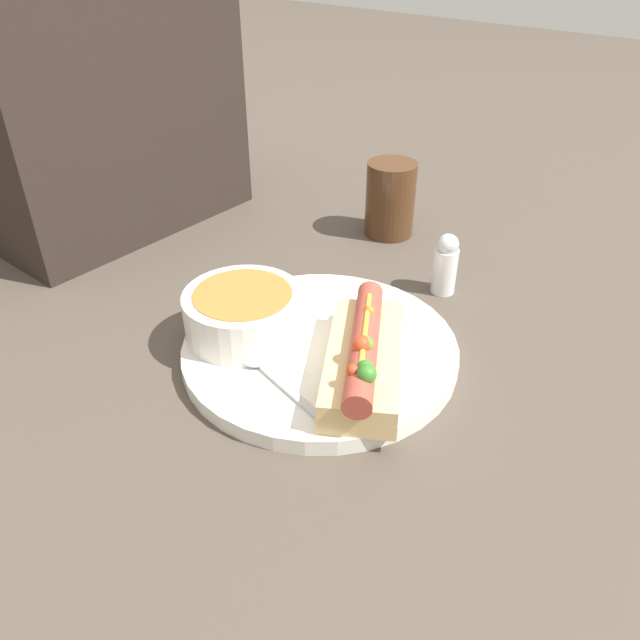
{
  "coord_description": "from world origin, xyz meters",
  "views": [
    {
      "loc": [
        -0.39,
        -0.32,
        0.39
      ],
      "look_at": [
        0.0,
        0.0,
        0.04
      ],
      "focal_mm": 35.0,
      "sensor_mm": 36.0,
      "label": 1
    }
  ],
  "objects_px": {
    "soup_bowl": "(244,311)",
    "seated_diner": "(105,90)",
    "drinking_glass": "(390,199)",
    "salt_shaker": "(445,264)",
    "spoon": "(258,362)",
    "hot_dog": "(364,357)"
  },
  "relations": [
    {
      "from": "hot_dog",
      "to": "seated_diner",
      "type": "bearing_deg",
      "value": 47.84
    },
    {
      "from": "spoon",
      "to": "seated_diner",
      "type": "xyz_separation_m",
      "value": [
        0.14,
        0.39,
        0.16
      ]
    },
    {
      "from": "salt_shaker",
      "to": "soup_bowl",
      "type": "bearing_deg",
      "value": 154.79
    },
    {
      "from": "hot_dog",
      "to": "seated_diner",
      "type": "distance_m",
      "value": 0.5
    },
    {
      "from": "seated_diner",
      "to": "soup_bowl",
      "type": "bearing_deg",
      "value": -107.39
    },
    {
      "from": "drinking_glass",
      "to": "salt_shaker",
      "type": "distance_m",
      "value": 0.16
    },
    {
      "from": "hot_dog",
      "to": "drinking_glass",
      "type": "relative_size",
      "value": 1.76
    },
    {
      "from": "hot_dog",
      "to": "spoon",
      "type": "distance_m",
      "value": 0.1
    },
    {
      "from": "spoon",
      "to": "salt_shaker",
      "type": "relative_size",
      "value": 1.92
    },
    {
      "from": "spoon",
      "to": "seated_diner",
      "type": "height_order",
      "value": "seated_diner"
    },
    {
      "from": "spoon",
      "to": "soup_bowl",
      "type": "bearing_deg",
      "value": -20.28
    },
    {
      "from": "drinking_glass",
      "to": "salt_shaker",
      "type": "bearing_deg",
      "value": -123.21
    },
    {
      "from": "salt_shaker",
      "to": "seated_diner",
      "type": "bearing_deg",
      "value": 104.77
    },
    {
      "from": "drinking_glass",
      "to": "soup_bowl",
      "type": "bearing_deg",
      "value": -174.22
    },
    {
      "from": "spoon",
      "to": "seated_diner",
      "type": "bearing_deg",
      "value": -6.82
    },
    {
      "from": "hot_dog",
      "to": "soup_bowl",
      "type": "relative_size",
      "value": 1.47
    },
    {
      "from": "soup_bowl",
      "to": "salt_shaker",
      "type": "relative_size",
      "value": 1.63
    },
    {
      "from": "drinking_glass",
      "to": "seated_diner",
      "type": "distance_m",
      "value": 0.39
    },
    {
      "from": "soup_bowl",
      "to": "spoon",
      "type": "distance_m",
      "value": 0.06
    },
    {
      "from": "soup_bowl",
      "to": "seated_diner",
      "type": "relative_size",
      "value": 0.27
    },
    {
      "from": "seated_diner",
      "to": "spoon",
      "type": "bearing_deg",
      "value": -109.61
    },
    {
      "from": "drinking_glass",
      "to": "salt_shaker",
      "type": "height_order",
      "value": "drinking_glass"
    }
  ]
}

